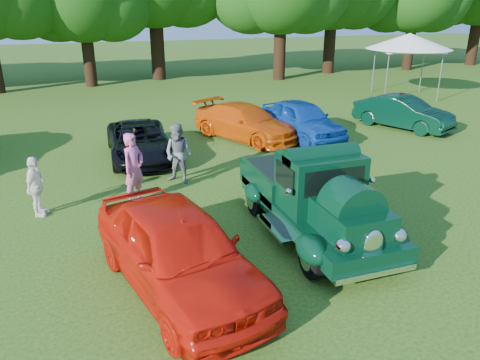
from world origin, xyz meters
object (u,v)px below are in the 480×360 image
object	(u,v)px
back_car_black	(140,141)
back_car_orange	(245,122)
spectator_pink	(134,169)
spectator_white	(36,187)
canopy_tent	(409,42)
back_car_blue	(302,120)
red_convertible	(178,250)
back_car_green	(403,112)
hero_pickup	(314,198)
spectator_grey	(179,154)

from	to	relation	value
back_car_black	back_car_orange	xyz separation A→B (m)	(4.35, 1.16, 0.06)
back_car_orange	spectator_pink	bearing A→B (deg)	-162.09
spectator_white	back_car_orange	bearing A→B (deg)	-38.69
back_car_black	canopy_tent	size ratio (longest dim) A/B	0.74
back_car_orange	back_car_blue	size ratio (longest dim) A/B	1.07
red_convertible	back_car_orange	distance (m)	10.63
back_car_blue	canopy_tent	size ratio (longest dim) A/B	0.73
back_car_blue	spectator_pink	distance (m)	8.43
back_car_black	back_car_green	distance (m)	11.38
spectator_pink	canopy_tent	size ratio (longest dim) A/B	0.32
hero_pickup	back_car_blue	size ratio (longest dim) A/B	1.19
back_car_black	back_car_orange	distance (m)	4.50
back_car_orange	back_car_green	distance (m)	7.06
spectator_pink	spectator_grey	xyz separation A→B (m)	(1.46, 1.08, -0.07)
spectator_grey	back_car_green	bearing A→B (deg)	58.59
back_car_black	spectator_white	xyz separation A→B (m)	(-3.14, -3.90, 0.17)
back_car_orange	spectator_pink	world-z (taller)	spectator_pink
hero_pickup	canopy_tent	size ratio (longest dim) A/B	0.86
back_car_blue	hero_pickup	bearing A→B (deg)	-121.90
back_car_green	back_car_orange	bearing A→B (deg)	150.02
back_car_blue	spectator_white	distance (m)	10.64
red_convertible	canopy_tent	bearing A→B (deg)	29.00
spectator_grey	canopy_tent	size ratio (longest dim) A/B	0.30
back_car_blue	spectator_pink	world-z (taller)	spectator_pink
back_car_green	spectator_pink	world-z (taller)	spectator_pink
back_car_orange	back_car_green	world-z (taller)	back_car_green
back_car_orange	spectator_grey	bearing A→B (deg)	-159.23
red_convertible	back_car_black	size ratio (longest dim) A/B	1.09
back_car_green	canopy_tent	size ratio (longest dim) A/B	0.69
back_car_blue	canopy_tent	bearing A→B (deg)	24.93
hero_pickup	spectator_grey	bearing A→B (deg)	118.00
red_convertible	hero_pickup	bearing A→B (deg)	6.73
spectator_white	red_convertible	bearing A→B (deg)	-131.19
spectator_pink	spectator_grey	bearing A→B (deg)	-4.84
spectator_pink	canopy_tent	distance (m)	19.82
spectator_pink	back_car_orange	bearing A→B (deg)	3.50
back_car_blue	back_car_green	world-z (taller)	back_car_blue
back_car_blue	spectator_grey	size ratio (longest dim) A/B	2.41
red_convertible	back_car_orange	size ratio (longest dim) A/B	1.04
canopy_tent	spectator_grey	bearing A→B (deg)	-148.53
back_car_black	back_car_green	size ratio (longest dim) A/B	1.07
back_car_orange	spectator_grey	world-z (taller)	spectator_grey
hero_pickup	spectator_pink	size ratio (longest dim) A/B	2.67
spectator_grey	back_car_orange	bearing A→B (deg)	89.38
spectator_white	canopy_tent	xyz separation A→B (m)	(19.21, 10.48, 2.28)
spectator_grey	red_convertible	bearing A→B (deg)	-60.79
back_car_orange	spectator_pink	xyz separation A→B (m)	(-5.01, -5.01, 0.30)
back_car_black	spectator_grey	xyz separation A→B (m)	(0.79, -2.77, 0.29)
back_car_blue	back_car_orange	bearing A→B (deg)	156.55
hero_pickup	spectator_grey	xyz separation A→B (m)	(-2.29, 4.30, 0.03)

